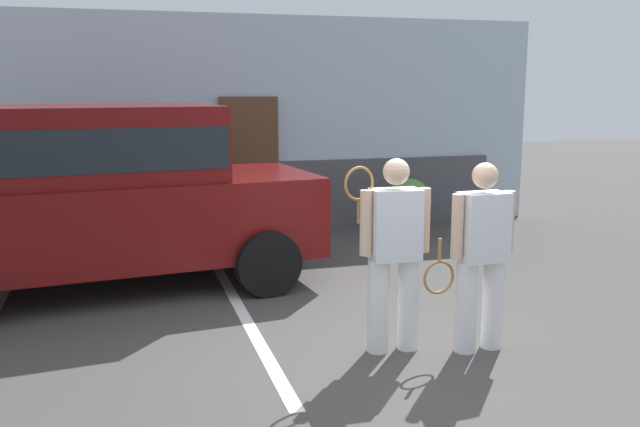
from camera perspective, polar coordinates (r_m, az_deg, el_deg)
ground_plane at (r=5.93m, az=5.77°, el=-11.96°), size 40.00×40.00×0.00m
parking_stripe_1 at (r=7.04m, az=-6.33°, el=-8.28°), size 0.12×4.40×0.01m
house_frontage at (r=10.89m, az=-5.17°, el=6.76°), size 9.25×0.40×3.32m
parked_suv at (r=8.01m, az=-17.96°, el=1.98°), size 4.78×2.58×2.05m
tennis_player_man at (r=5.89m, az=6.13°, el=-3.17°), size 0.76×0.27×1.67m
tennis_player_woman at (r=6.03m, az=13.13°, el=-3.35°), size 0.87×0.29×1.63m
potted_plant_by_porch at (r=10.48m, az=7.33°, el=0.71°), size 0.68×0.68×0.90m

